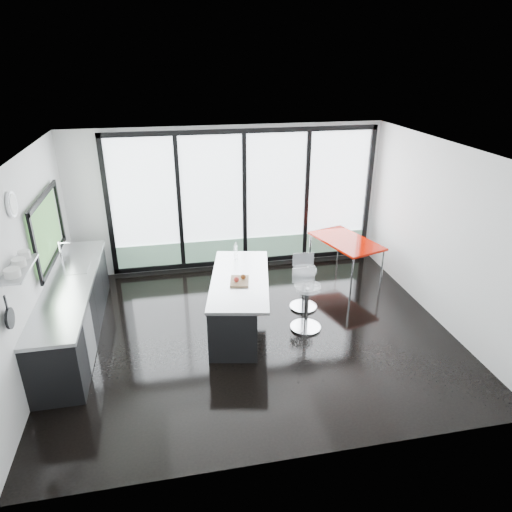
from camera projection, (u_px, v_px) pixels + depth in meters
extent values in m
cube|color=black|center=(253.00, 331.00, 7.14)|extent=(6.00, 5.00, 0.00)
cube|color=white|center=(253.00, 151.00, 6.01)|extent=(6.00, 5.00, 0.00)
cube|color=silver|center=(229.00, 199.00, 8.81)|extent=(6.00, 0.00, 2.80)
cube|color=white|center=(244.00, 199.00, 8.84)|extent=(5.00, 0.02, 2.50)
cube|color=slate|center=(245.00, 248.00, 9.22)|extent=(5.00, 0.02, 0.44)
cube|color=black|center=(179.00, 203.00, 8.58)|extent=(0.08, 0.04, 2.50)
cube|color=black|center=(245.00, 199.00, 8.81)|extent=(0.08, 0.04, 2.50)
cube|color=black|center=(307.00, 196.00, 9.03)|extent=(0.08, 0.04, 2.50)
cube|color=silver|center=(303.00, 350.00, 4.34)|extent=(6.00, 0.00, 2.80)
cube|color=silver|center=(31.00, 266.00, 6.04)|extent=(0.00, 5.00, 2.80)
cube|color=#467C3E|center=(46.00, 229.00, 6.77)|extent=(0.02, 1.60, 0.90)
cube|color=#AAADAF|center=(19.00, 269.00, 5.16)|extent=(0.25, 0.80, 0.03)
cylinder|color=white|center=(12.00, 204.00, 5.39)|extent=(0.04, 0.30, 0.30)
cylinder|color=black|center=(10.00, 318.00, 4.95)|extent=(0.03, 0.24, 0.24)
cube|color=silver|center=(442.00, 234.00, 7.11)|extent=(0.00, 5.00, 2.80)
cube|color=black|center=(74.00, 311.00, 6.85)|extent=(0.65, 3.20, 0.87)
cube|color=#AAADAF|center=(69.00, 284.00, 6.66)|extent=(0.69, 3.24, 0.05)
cube|color=#AAADAF|center=(74.00, 270.00, 7.11)|extent=(0.45, 0.48, 0.06)
cylinder|color=silver|center=(61.00, 256.00, 6.98)|extent=(0.02, 0.02, 0.44)
cube|color=#AAADAF|center=(89.00, 338.00, 6.24)|extent=(0.03, 0.60, 0.80)
cube|color=black|center=(236.00, 303.00, 7.16)|extent=(1.07, 2.10, 0.79)
cube|color=#AAADAF|center=(240.00, 279.00, 6.99)|extent=(1.26, 2.19, 0.05)
cube|color=#8F7050|center=(240.00, 281.00, 6.85)|extent=(0.34, 0.41, 0.03)
sphere|color=#A52B23|center=(236.00, 279.00, 6.78)|extent=(0.10, 0.10, 0.08)
sphere|color=#603112|center=(243.00, 277.00, 6.87)|extent=(0.09, 0.09, 0.08)
cylinder|color=silver|center=(236.00, 252.00, 7.55)|extent=(0.08, 0.08, 0.25)
cylinder|color=silver|center=(306.00, 307.00, 7.07)|extent=(0.53, 0.53, 0.76)
cylinder|color=silver|center=(304.00, 288.00, 7.67)|extent=(0.50, 0.50, 0.73)
cube|color=#A70D00|center=(345.00, 258.00, 8.77)|extent=(1.18, 1.58, 0.76)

